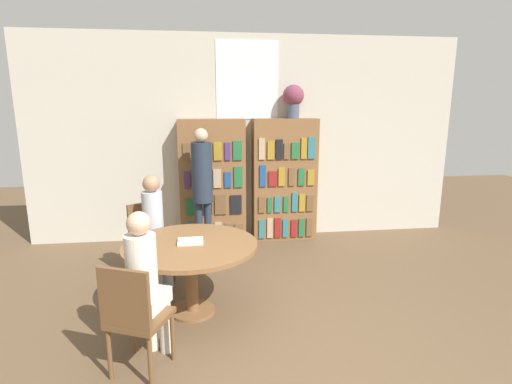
{
  "coord_description": "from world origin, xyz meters",
  "views": [
    {
      "loc": [
        -0.65,
        -2.39,
        2.02
      ],
      "look_at": [
        -0.08,
        1.95,
        1.05
      ],
      "focal_mm": 28.0,
      "sensor_mm": 36.0,
      "label": 1
    }
  ],
  "objects": [
    {
      "name": "wall_back",
      "position": [
        0.0,
        3.57,
        1.51
      ],
      "size": [
        6.4,
        0.07,
        3.0
      ],
      "color": "beige",
      "rests_on": "ground_plane"
    },
    {
      "name": "bookshelf_left",
      "position": [
        -0.53,
        3.37,
        0.9
      ],
      "size": [
        0.95,
        0.34,
        1.81
      ],
      "color": "brown",
      "rests_on": "ground_plane"
    },
    {
      "name": "bookshelf_right",
      "position": [
        0.53,
        3.37,
        0.9
      ],
      "size": [
        0.95,
        0.34,
        1.81
      ],
      "color": "brown",
      "rests_on": "ground_plane"
    },
    {
      "name": "flower_vase",
      "position": [
        0.65,
        3.38,
        2.09
      ],
      "size": [
        0.3,
        0.3,
        0.48
      ],
      "color": "#475166",
      "rests_on": "bookshelf_right"
    },
    {
      "name": "reading_table",
      "position": [
        -0.8,
        1.27,
        0.61
      ],
      "size": [
        1.29,
        1.29,
        0.72
      ],
      "color": "brown",
      "rests_on": "ground_plane"
    },
    {
      "name": "chair_near_camera",
      "position": [
        -1.19,
        0.37,
        0.51
      ],
      "size": [
        0.53,
        0.53,
        0.9
      ],
      "rotation": [
        0.0,
        0.0,
        -0.41
      ],
      "color": "brown",
      "rests_on": "ground_plane"
    },
    {
      "name": "chair_left_side",
      "position": [
        -1.3,
        2.11,
        0.51
      ],
      "size": [
        0.55,
        0.55,
        0.9
      ],
      "rotation": [
        0.0,
        0.0,
        -2.61
      ],
      "color": "brown",
      "rests_on": "ground_plane"
    },
    {
      "name": "seated_reader_left",
      "position": [
        -1.21,
        1.95,
        0.7
      ],
      "size": [
        0.36,
        0.39,
        1.26
      ],
      "rotation": [
        0.0,
        0.0,
        -2.61
      ],
      "color": "#B2B7C6",
      "rests_on": "ground_plane"
    },
    {
      "name": "seated_reader_right",
      "position": [
        -1.12,
        0.54,
        0.7
      ],
      "size": [
        0.34,
        0.39,
        1.25
      ],
      "rotation": [
        0.0,
        0.0,
        -0.41
      ],
      "color": "silver",
      "rests_on": "ground_plane"
    },
    {
      "name": "librarian_standing",
      "position": [
        -0.68,
        2.87,
        1.03
      ],
      "size": [
        0.27,
        0.54,
        1.71
      ],
      "color": "#232D3D",
      "rests_on": "ground_plane"
    },
    {
      "name": "open_book_on_table",
      "position": [
        -0.8,
        1.29,
        0.73
      ],
      "size": [
        0.24,
        0.18,
        0.03
      ],
      "color": "silver",
      "rests_on": "reading_table"
    }
  ]
}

